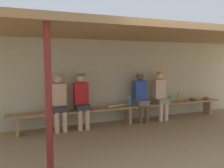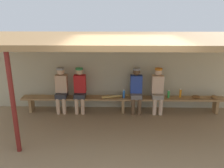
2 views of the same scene
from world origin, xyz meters
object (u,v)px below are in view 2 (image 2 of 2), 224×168
object	(u,v)px
support_post	(13,104)
water_bottle_green	(124,94)
player_in_white	(61,88)
player_with_sunglasses	(136,88)
baseball_glove_worn	(196,97)
bench	(123,100)
player_shirtless_tan	(80,88)
water_bottle_clear	(169,94)
baseball_glove_dark_brown	(214,97)
water_bottle_orange	(180,93)
player_leftmost	(158,88)
baseball_bat	(115,96)

from	to	relation	value
support_post	water_bottle_green	xyz separation A→B (m)	(2.33, 2.06, -0.52)
player_in_white	player_with_sunglasses	world-z (taller)	same
baseball_glove_worn	bench	bearing A→B (deg)	-173.31
player_shirtless_tan	water_bottle_clear	bearing A→B (deg)	-0.06
baseball_glove_dark_brown	baseball_glove_worn	world-z (taller)	same
bench	player_in_white	distance (m)	1.85
support_post	baseball_glove_worn	xyz separation A→B (m)	(4.44, 2.06, -0.60)
water_bottle_orange	baseball_glove_worn	size ratio (longest dim) A/B	1.12
bench	player_with_sunglasses	distance (m)	0.52
water_bottle_clear	water_bottle_green	bearing A→B (deg)	-178.04
water_bottle_green	player_leftmost	bearing A→B (deg)	2.79
bench	water_bottle_green	bearing A→B (deg)	-63.74
water_bottle_green	bench	bearing A→B (deg)	116.26
player_shirtless_tan	baseball_bat	distance (m)	1.08
baseball_glove_dark_brown	baseball_bat	world-z (taller)	baseball_glove_dark_brown
baseball_bat	player_shirtless_tan	bearing A→B (deg)	164.68
water_bottle_clear	baseball_glove_worn	size ratio (longest dim) A/B	0.98
bench	player_shirtless_tan	xyz separation A→B (m)	(-1.27, 0.00, 0.36)
player_in_white	baseball_glove_dark_brown	world-z (taller)	player_in_white
baseball_glove_dark_brown	baseball_glove_worn	size ratio (longest dim) A/B	1.00
player_with_sunglasses	baseball_bat	bearing A→B (deg)	-179.66
player_in_white	water_bottle_green	world-z (taller)	player_in_white
baseball_glove_dark_brown	bench	bearing A→B (deg)	-83.31
baseball_glove_dark_brown	water_bottle_orange	bearing A→B (deg)	-87.41
baseball_glove_worn	water_bottle_orange	bearing A→B (deg)	177.13
player_leftmost	water_bottle_orange	bearing A→B (deg)	3.51
support_post	player_in_white	bearing A→B (deg)	76.73
water_bottle_green	water_bottle_orange	distance (m)	1.67
water_bottle_green	baseball_glove_worn	size ratio (longest dim) A/B	1.08
water_bottle_clear	water_bottle_green	distance (m)	1.31
bench	player_with_sunglasses	xyz separation A→B (m)	(0.38, 0.00, 0.36)
baseball_bat	player_with_sunglasses	bearing A→B (deg)	-14.79
player_shirtless_tan	baseball_bat	size ratio (longest dim) A/B	1.64
player_in_white	player_shirtless_tan	size ratio (longest dim) A/B	1.00
bench	water_bottle_orange	xyz separation A→B (m)	(1.69, 0.05, 0.20)
baseball_glove_dark_brown	baseball_bat	xyz separation A→B (m)	(-2.89, 0.04, -0.01)
player_with_sunglasses	baseball_glove_worn	size ratio (longest dim) A/B	5.60
bench	player_with_sunglasses	world-z (taller)	player_with_sunglasses
player_shirtless_tan	baseball_glove_worn	size ratio (longest dim) A/B	5.60
bench	water_bottle_orange	world-z (taller)	water_bottle_orange
bench	player_in_white	world-z (taller)	player_in_white
player_leftmost	baseball_bat	bearing A→B (deg)	-179.83
support_post	water_bottle_clear	world-z (taller)	support_post
bench	water_bottle_green	xyz separation A→B (m)	(0.02, -0.04, 0.20)
water_bottle_orange	baseball_bat	bearing A→B (deg)	-178.64
support_post	player_leftmost	world-z (taller)	support_post
baseball_bat	bench	bearing A→B (deg)	-15.13
support_post	water_bottle_orange	xyz separation A→B (m)	(4.00, 2.15, -0.51)
support_post	player_with_sunglasses	world-z (taller)	support_post
player_with_sunglasses	water_bottle_clear	bearing A→B (deg)	-0.17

